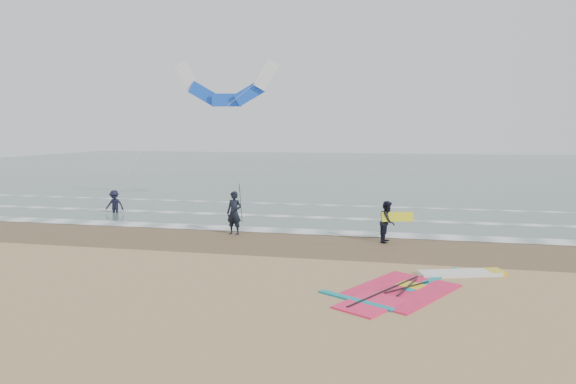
% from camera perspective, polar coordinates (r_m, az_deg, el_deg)
% --- Properties ---
extents(ground, '(120.00, 120.00, 0.00)m').
position_cam_1_polar(ground, '(15.41, -3.47, -10.38)').
color(ground, tan).
rests_on(ground, ground).
extents(sea_water, '(120.00, 80.00, 0.02)m').
position_cam_1_polar(sea_water, '(62.46, 8.41, 2.65)').
color(sea_water, '#47605E').
rests_on(sea_water, ground).
extents(wet_sand_band, '(120.00, 5.00, 0.01)m').
position_cam_1_polar(wet_sand_band, '(21.06, 0.92, -5.63)').
color(wet_sand_band, brown).
rests_on(wet_sand_band, ground).
extents(foam_waterline, '(120.00, 9.15, 0.02)m').
position_cam_1_polar(foam_waterline, '(25.34, 2.87, -3.43)').
color(foam_waterline, white).
rests_on(foam_waterline, ground).
extents(windsurf_rig, '(5.56, 5.26, 0.13)m').
position_cam_1_polar(windsurf_rig, '(15.76, 14.34, -10.06)').
color(windsurf_rig, white).
rests_on(windsurf_rig, ground).
extents(person_standing, '(0.77, 0.58, 1.92)m').
position_cam_1_polar(person_standing, '(22.61, -6.00, -2.33)').
color(person_standing, black).
rests_on(person_standing, ground).
extents(person_walking, '(0.77, 0.92, 1.70)m').
position_cam_1_polar(person_walking, '(21.38, 10.99, -3.25)').
color(person_walking, black).
rests_on(person_walking, ground).
extents(person_wading, '(1.09, 0.68, 1.63)m').
position_cam_1_polar(person_wading, '(29.79, -18.74, -0.71)').
color(person_wading, black).
rests_on(person_wading, ground).
extents(held_pole, '(0.17, 0.86, 1.82)m').
position_cam_1_polar(held_pole, '(22.46, -5.29, -1.23)').
color(held_pole, black).
rests_on(held_pole, ground).
extents(carried_kiteboard, '(1.30, 0.51, 0.39)m').
position_cam_1_polar(carried_kiteboard, '(21.24, 12.07, -2.72)').
color(carried_kiteboard, yellow).
rests_on(carried_kiteboard, ground).
extents(surf_kite, '(8.23, 5.12, 7.76)m').
position_cam_1_polar(surf_kite, '(32.00, -6.90, 11.40)').
color(surf_kite, white).
rests_on(surf_kite, ground).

